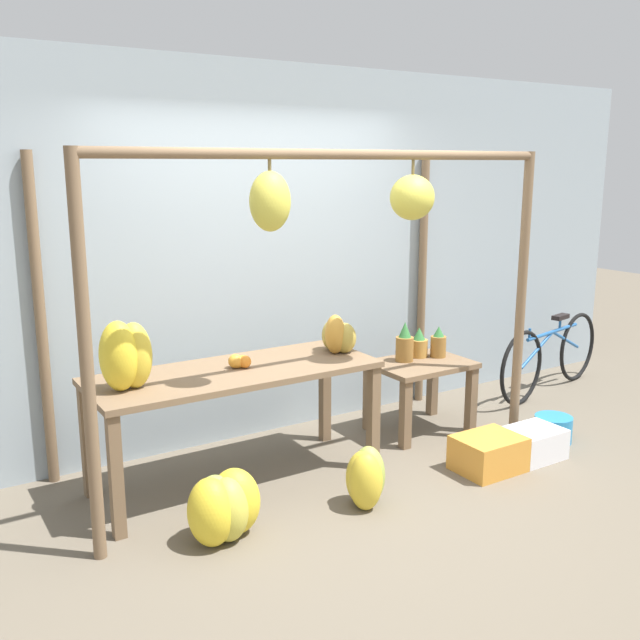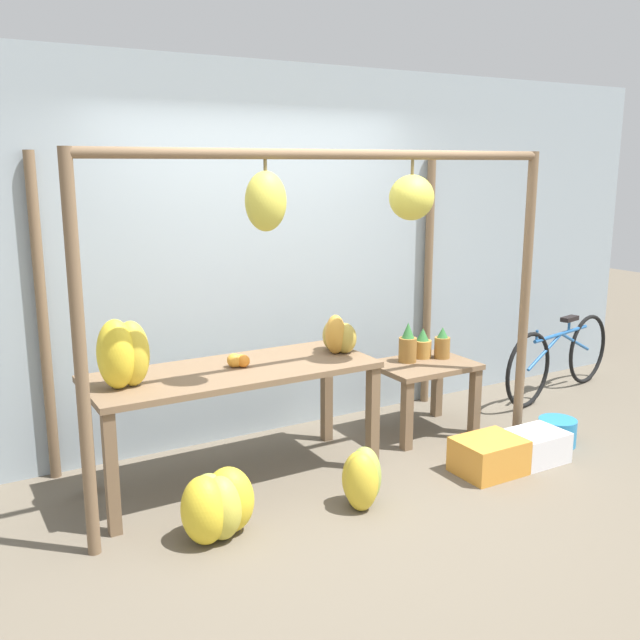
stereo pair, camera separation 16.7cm
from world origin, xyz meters
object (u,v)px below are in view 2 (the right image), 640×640
object	(u,v)px
pineapple_cluster	(422,345)
blue_bucket	(557,432)
orange_pile	(238,361)
parked_bicycle	(560,357)
fruit_crate_white	(489,456)
fruit_crate_purple	(535,446)
banana_pile_ground_left	(215,506)
papaya_pile	(337,336)
banana_pile_on_table	(123,354)
banana_pile_ground_right	(362,479)

from	to	relation	value
pineapple_cluster	blue_bucket	size ratio (longest dim) A/B	1.55
orange_pile	parked_bicycle	bearing A→B (deg)	3.17
pineapple_cluster	fruit_crate_white	bearing A→B (deg)	-98.13
fruit_crate_purple	pineapple_cluster	bearing A→B (deg)	107.33
banana_pile_ground_left	papaya_pile	bearing A→B (deg)	28.18
fruit_crate_white	papaya_pile	distance (m)	1.32
banana_pile_ground_left	pineapple_cluster	bearing A→B (deg)	21.15
fruit_crate_white	papaya_pile	size ratio (longest dim) A/B	1.35
parked_bicycle	pineapple_cluster	bearing A→B (deg)	-179.13
blue_bucket	parked_bicycle	bearing A→B (deg)	41.62
pineapple_cluster	blue_bucket	distance (m)	1.20
banana_pile_ground_left	papaya_pile	xyz separation A→B (m)	(1.20, 0.64, 0.71)
banana_pile_ground_left	fruit_crate_purple	xyz separation A→B (m)	(2.37, -0.15, -0.08)
banana_pile_on_table	banana_pile_ground_left	size ratio (longest dim) A/B	0.81
banana_pile_on_table	fruit_crate_white	world-z (taller)	banana_pile_on_table
parked_bicycle	papaya_pile	xyz separation A→B (m)	(-2.49, -0.19, 0.54)
banana_pile_on_table	fruit_crate_white	size ratio (longest dim) A/B	0.93
orange_pile	parked_bicycle	xyz separation A→B (m)	(3.24, 0.18, -0.47)
banana_pile_on_table	pineapple_cluster	world-z (taller)	banana_pile_on_table
parked_bicycle	fruit_crate_purple	xyz separation A→B (m)	(-1.31, -0.97, -0.24)
fruit_crate_white	blue_bucket	world-z (taller)	fruit_crate_white
fruit_crate_white	fruit_crate_purple	distance (m)	0.43
orange_pile	banana_pile_ground_right	bearing A→B (deg)	-58.05
banana_pile_ground_right	papaya_pile	size ratio (longest dim) A/B	1.13
pineapple_cluster	banana_pile_ground_left	xyz separation A→B (m)	(-2.08, -0.80, -0.49)
banana_pile_ground_left	papaya_pile	size ratio (longest dim) A/B	1.56
banana_pile_ground_left	fruit_crate_purple	world-z (taller)	banana_pile_ground_left
pineapple_cluster	papaya_pile	bearing A→B (deg)	-169.56
papaya_pile	fruit_crate_purple	world-z (taller)	papaya_pile
pineapple_cluster	banana_pile_ground_left	distance (m)	2.28
banana_pile_on_table	banana_pile_ground_left	xyz separation A→B (m)	(0.31, -0.59, -0.79)
banana_pile_ground_left	banana_pile_ground_right	bearing A→B (deg)	-6.87
pineapple_cluster	papaya_pile	distance (m)	0.92
orange_pile	papaya_pile	distance (m)	0.76
banana_pile_on_table	parked_bicycle	world-z (taller)	banana_pile_on_table
orange_pile	fruit_crate_purple	distance (m)	2.20
banana_pile_on_table	papaya_pile	xyz separation A→B (m)	(1.51, 0.05, -0.08)
blue_bucket	parked_bicycle	xyz separation A→B (m)	(0.95, 0.84, 0.25)
banana_pile_ground_left	fruit_crate_white	distance (m)	1.95
fruit_crate_purple	banana_pile_on_table	bearing A→B (deg)	164.73
orange_pile	blue_bucket	bearing A→B (deg)	-16.15
banana_pile_on_table	parked_bicycle	size ratio (longest dim) A/B	0.25
banana_pile_ground_right	fruit_crate_purple	size ratio (longest dim) A/B	0.94
fruit_crate_white	parked_bicycle	xyz separation A→B (m)	(1.74, 0.96, 0.23)
blue_bucket	papaya_pile	distance (m)	1.85
fruit_crate_white	fruit_crate_purple	world-z (taller)	fruit_crate_white
papaya_pile	banana_pile_ground_left	bearing A→B (deg)	-151.82
banana_pile_on_table	fruit_crate_purple	xyz separation A→B (m)	(2.69, -0.73, -0.87)
banana_pile_on_table	orange_pile	size ratio (longest dim) A/B	2.94
orange_pile	fruit_crate_purple	bearing A→B (deg)	-22.37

